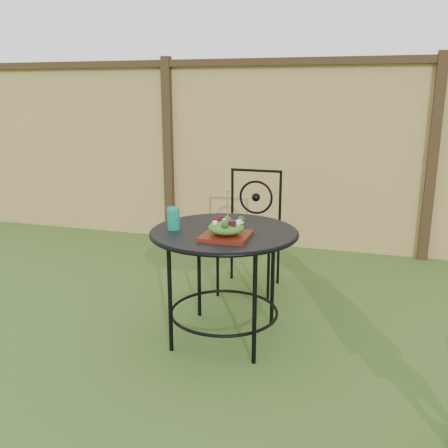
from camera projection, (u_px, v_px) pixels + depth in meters
name	position (u px, v px, depth m)	size (l,w,h in m)	color
ground	(230.00, 345.00, 3.16)	(60.00, 60.00, 0.00)	#2E4B18
fence	(292.00, 155.00, 4.95)	(8.00, 0.12, 1.90)	tan
patio_table	(224.00, 252.00, 3.11)	(0.92, 0.92, 0.72)	black
patio_chair	(251.00, 228.00, 3.97)	(0.46, 0.46, 0.95)	black
salad_plate	(226.00, 236.00, 2.91)	(0.27, 0.27, 0.02)	#4D190B
salad	(226.00, 227.00, 2.90)	(0.21, 0.21, 0.08)	#235614
fork	(228.00, 206.00, 2.86)	(0.01, 0.01, 0.18)	silver
drinking_glass	(173.00, 218.00, 3.08)	(0.08, 0.08, 0.14)	#0C8E72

